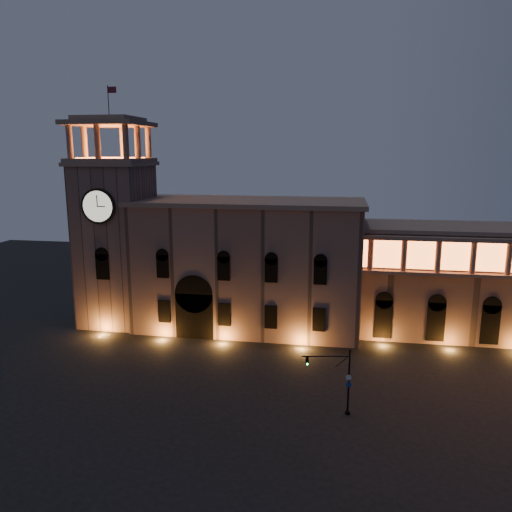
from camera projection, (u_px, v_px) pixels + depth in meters
name	position (u px, v px, depth m)	size (l,w,h in m)	color
ground	(228.00, 403.00, 48.20)	(160.00, 160.00, 0.00)	black
government_building	(248.00, 265.00, 67.94)	(30.80, 12.80, 17.60)	#79594F
clock_tower	(116.00, 235.00, 69.26)	(9.80, 9.80, 32.40)	#79594F
colonnade_wing	(509.00, 282.00, 64.61)	(40.60, 11.50, 14.50)	brown
traffic_light	(340.00, 381.00, 45.51)	(4.57, 1.08, 6.33)	black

